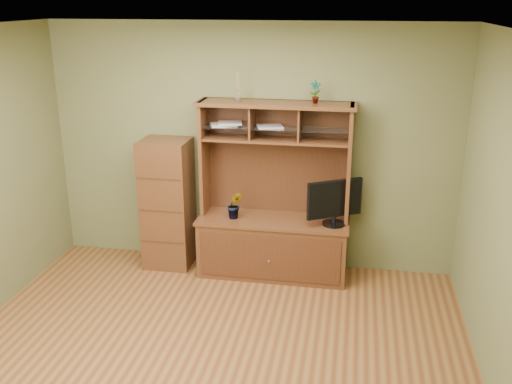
# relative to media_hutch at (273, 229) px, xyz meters

# --- Properties ---
(room) EXTENTS (4.54, 4.04, 2.74)m
(room) POSITION_rel_media_hutch_xyz_m (-0.30, -1.73, 0.83)
(room) COLOR brown
(room) RESTS_ON ground
(media_hutch) EXTENTS (1.66, 0.61, 1.90)m
(media_hutch) POSITION_rel_media_hutch_xyz_m (0.00, 0.00, 0.00)
(media_hutch) COLOR #492B14
(media_hutch) RESTS_ON room
(monitor) EXTENTS (0.56, 0.35, 0.49)m
(monitor) POSITION_rel_media_hutch_xyz_m (0.65, -0.08, 0.39)
(monitor) COLOR black
(monitor) RESTS_ON media_hutch
(orchid_plant) EXTENTS (0.18, 0.16, 0.31)m
(orchid_plant) POSITION_rel_media_hutch_xyz_m (-0.41, -0.08, 0.28)
(orchid_plant) COLOR #2E561D
(orchid_plant) RESTS_ON media_hutch
(top_plant) EXTENTS (0.13, 0.10, 0.23)m
(top_plant) POSITION_rel_media_hutch_xyz_m (0.40, 0.08, 1.49)
(top_plant) COLOR #426F27
(top_plant) RESTS_ON media_hutch
(reed_diffuser) EXTENTS (0.06, 0.06, 0.30)m
(reed_diffuser) POSITION_rel_media_hutch_xyz_m (-0.40, 0.08, 1.50)
(reed_diffuser) COLOR silver
(reed_diffuser) RESTS_ON media_hutch
(magazines) EXTENTS (0.81, 0.29, 0.04)m
(magazines) POSITION_rel_media_hutch_xyz_m (-0.37, 0.08, 1.13)
(magazines) COLOR silver
(magazines) RESTS_ON media_hutch
(side_cabinet) EXTENTS (0.52, 0.48, 1.46)m
(side_cabinet) POSITION_rel_media_hutch_xyz_m (-1.20, 0.02, 0.21)
(side_cabinet) COLOR #492B14
(side_cabinet) RESTS_ON room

